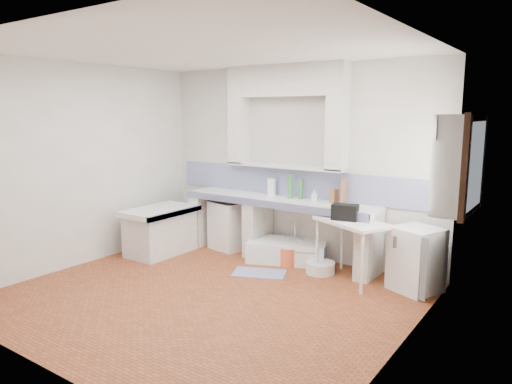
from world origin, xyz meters
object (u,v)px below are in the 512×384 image
Objects in this scene: side_table at (351,251)px; fridge at (416,259)px; sink at (287,252)px; stove at (230,225)px.

fridge reaches higher than side_table.
fridge is (1.87, -0.12, 0.25)m from sink.
sink is 1.17× the size of side_table.
fridge is (2.94, -0.15, 0.01)m from stove.
side_table is (1.09, -0.25, 0.26)m from sink.
fridge is at bearing 8.54° from stove.
side_table is (2.16, -0.29, 0.02)m from stove.
stove is at bearing -159.35° from fridge.
stove is 0.80× the size of side_table.
sink is at bearing -168.30° from side_table.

